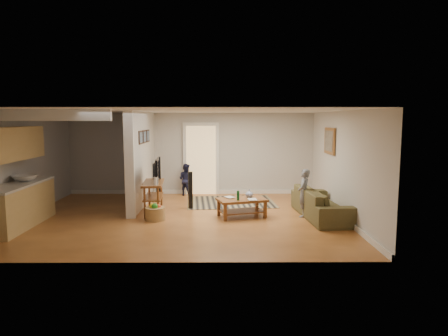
{
  "coord_description": "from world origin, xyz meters",
  "views": [
    {
      "loc": [
        0.92,
        -9.25,
        2.33
      ],
      "look_at": [
        0.99,
        0.6,
        1.1
      ],
      "focal_mm": 32.0,
      "sensor_mm": 36.0,
      "label": 1
    }
  ],
  "objects": [
    {
      "name": "ground",
      "position": [
        0.0,
        0.0,
        0.0
      ],
      "size": [
        7.5,
        7.5,
        0.0
      ],
      "primitive_type": "plane",
      "color": "brown",
      "rests_on": "ground"
    },
    {
      "name": "coffee_table",
      "position": [
        1.41,
        0.03,
        0.34
      ],
      "size": [
        1.26,
        0.94,
        0.66
      ],
      "rotation": [
        0.0,
        0.0,
        0.29
      ],
      "color": "brown",
      "rests_on": "ground"
    },
    {
      "name": "toy_basket",
      "position": [
        -0.6,
        -0.27,
        0.17
      ],
      "size": [
        0.46,
        0.46,
        0.41
      ],
      "color": "olive",
      "rests_on": "ground"
    },
    {
      "name": "tv_console",
      "position": [
        -0.74,
        0.39,
        0.71
      ],
      "size": [
        0.56,
        1.28,
        1.07
      ],
      "rotation": [
        0.0,
        0.0,
        0.08
      ],
      "color": "brown",
      "rests_on": "ground"
    },
    {
      "name": "speaker_left",
      "position": [
        0.12,
        0.89,
        0.49
      ],
      "size": [
        0.12,
        0.12,
        0.97
      ],
      "primitive_type": "cube",
      "rotation": [
        0.0,
        0.0,
        0.35
      ],
      "color": "black",
      "rests_on": "ground"
    },
    {
      "name": "child",
      "position": [
        2.87,
        0.03,
        0.0
      ],
      "size": [
        0.4,
        0.49,
        1.14
      ],
      "primitive_type": "imported",
      "rotation": [
        0.0,
        0.0,
        -1.93
      ],
      "color": "slate",
      "rests_on": "ground"
    },
    {
      "name": "room_shell",
      "position": [
        -1.07,
        0.43,
        1.46
      ],
      "size": [
        7.54,
        6.02,
        2.52
      ],
      "color": "#BDB9B5",
      "rests_on": "ground"
    },
    {
      "name": "area_rug",
      "position": [
        1.18,
        1.69,
        0.01
      ],
      "size": [
        2.52,
        1.92,
        0.01
      ],
      "primitive_type": "cube",
      "rotation": [
        0.0,
        0.0,
        0.07
      ],
      "color": "black",
      "rests_on": "ground"
    },
    {
      "name": "sofa",
      "position": [
        3.3,
        -0.03,
        0.0
      ],
      "size": [
        1.08,
        2.37,
        0.67
      ],
      "primitive_type": "imported",
      "rotation": [
        0.0,
        0.0,
        1.65
      ],
      "color": "#4F4727",
      "rests_on": "ground"
    },
    {
      "name": "speaker_right",
      "position": [
        -0.96,
        2.45,
        0.56
      ],
      "size": [
        0.14,
        0.14,
        1.12
      ],
      "primitive_type": "cube",
      "rotation": [
        0.0,
        0.0,
        0.37
      ],
      "color": "black",
      "rests_on": "ground"
    },
    {
      "name": "toddler",
      "position": [
        -0.15,
        2.7,
        0.0
      ],
      "size": [
        0.59,
        0.55,
        0.97
      ],
      "primitive_type": "imported",
      "rotation": [
        0.0,
        0.0,
        2.64
      ],
      "color": "#1C1E3C",
      "rests_on": "ground"
    }
  ]
}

